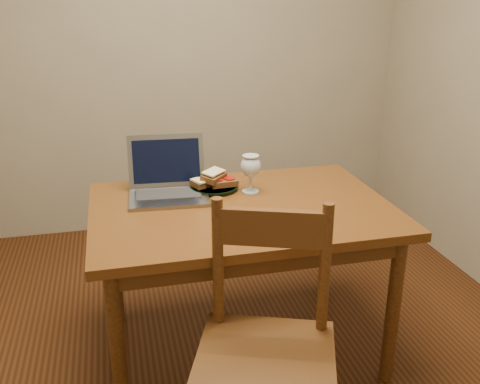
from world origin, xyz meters
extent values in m
cube|color=black|center=(0.00, 0.00, -0.01)|extent=(3.20, 3.20, 0.02)
cube|color=gray|center=(0.00, 1.61, 1.30)|extent=(3.20, 0.02, 2.60)
cube|color=#46210B|center=(0.09, 0.02, 0.72)|extent=(1.30, 0.90, 0.04)
cylinder|color=#361C0B|center=(-0.48, -0.35, 0.35)|extent=(0.06, 0.06, 0.70)
cylinder|color=#361C0B|center=(0.66, -0.35, 0.35)|extent=(0.06, 0.06, 0.70)
cylinder|color=#361C0B|center=(-0.48, 0.39, 0.35)|extent=(0.06, 0.06, 0.70)
cylinder|color=#361C0B|center=(0.66, 0.39, 0.35)|extent=(0.06, 0.06, 0.70)
cube|color=#361C0B|center=(0.00, -0.68, 0.47)|extent=(0.58, 0.57, 0.04)
cube|color=#361C0B|center=(0.06, -0.51, 0.87)|extent=(0.36, 0.16, 0.13)
cylinder|color=black|center=(0.01, 0.25, 0.75)|extent=(0.23, 0.23, 0.02)
cube|color=slate|center=(-0.21, 0.17, 0.75)|extent=(0.37, 0.27, 0.02)
cube|color=slate|center=(-0.20, 0.33, 0.87)|extent=(0.36, 0.10, 0.24)
cube|color=black|center=(-0.20, 0.33, 0.87)|extent=(0.31, 0.08, 0.19)
camera|label=1|loc=(-0.43, -2.08, 1.62)|focal=40.00mm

